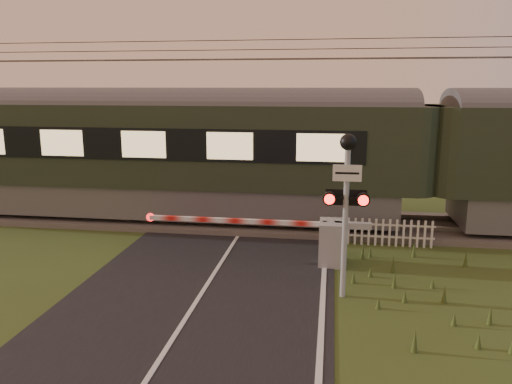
% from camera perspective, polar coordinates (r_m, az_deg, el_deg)
% --- Properties ---
extents(ground, '(160.00, 160.00, 0.00)m').
position_cam_1_polar(ground, '(11.39, -6.72, -12.25)').
color(ground, '#39471B').
rests_on(ground, ground).
extents(road, '(6.00, 140.00, 0.03)m').
position_cam_1_polar(road, '(11.17, -6.96, -12.69)').
color(road, black).
rests_on(road, ground).
extents(track_bed, '(140.00, 3.40, 0.39)m').
position_cam_1_polar(track_bed, '(17.35, -1.07, -3.31)').
color(track_bed, '#47423D').
rests_on(track_bed, ground).
extents(overhead_wires, '(120.00, 0.62, 0.62)m').
position_cam_1_polar(overhead_wires, '(16.76, -1.15, 15.69)').
color(overhead_wires, black).
rests_on(overhead_wires, ground).
extents(train, '(45.75, 3.15, 4.27)m').
position_cam_1_polar(train, '(16.92, 19.13, 3.75)').
color(train, slate).
rests_on(train, ground).
extents(boom_gate, '(6.15, 0.90, 1.20)m').
position_cam_1_polar(boom_gate, '(13.45, 7.49, -5.45)').
color(boom_gate, gray).
rests_on(boom_gate, ground).
extents(crossing_signal, '(0.94, 0.37, 3.68)m').
position_cam_1_polar(crossing_signal, '(10.93, 10.31, 0.57)').
color(crossing_signal, gray).
rests_on(crossing_signal, ground).
extents(picket_fence, '(3.21, 0.07, 0.82)m').
position_cam_1_polar(picket_fence, '(15.27, 13.90, -4.48)').
color(picket_fence, silver).
rests_on(picket_fence, ground).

